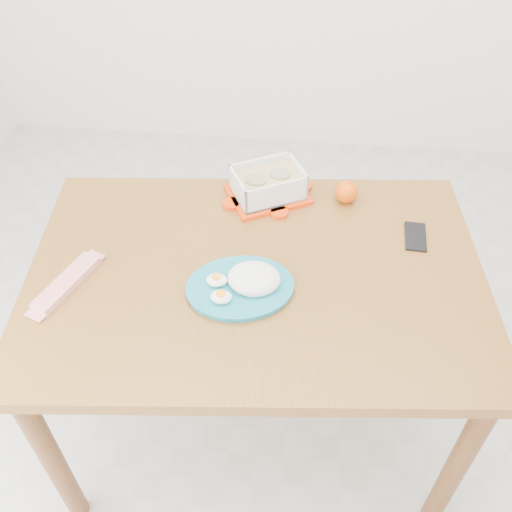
# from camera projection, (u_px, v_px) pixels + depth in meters

# --- Properties ---
(ground) EXTENTS (3.50, 3.50, 0.00)m
(ground) POSITION_uv_depth(u_px,v_px,m) (287.00, 407.00, 2.10)
(ground) COLOR #B7B7B2
(ground) RESTS_ON ground
(dining_table) EXTENTS (1.32, 0.94, 0.75)m
(dining_table) POSITION_uv_depth(u_px,v_px,m) (256.00, 294.00, 1.63)
(dining_table) COLOR olive
(dining_table) RESTS_ON ground
(food_container) EXTENTS (0.29, 0.26, 0.10)m
(food_container) POSITION_uv_depth(u_px,v_px,m) (268.00, 184.00, 1.76)
(food_container) COLOR #E73606
(food_container) RESTS_ON dining_table
(orange_fruit) EXTENTS (0.07, 0.07, 0.07)m
(orange_fruit) POSITION_uv_depth(u_px,v_px,m) (347.00, 192.00, 1.75)
(orange_fruit) COLOR orange
(orange_fruit) RESTS_ON dining_table
(rice_plate) EXTENTS (0.34, 0.34, 0.08)m
(rice_plate) POSITION_uv_depth(u_px,v_px,m) (245.00, 283.00, 1.50)
(rice_plate) COLOR teal
(rice_plate) RESTS_ON dining_table
(candy_bar) EXTENTS (0.13, 0.23, 0.02)m
(candy_bar) POSITION_uv_depth(u_px,v_px,m) (67.00, 283.00, 1.52)
(candy_bar) COLOR #BD0E09
(candy_bar) RESTS_ON dining_table
(smartphone) EXTENTS (0.07, 0.12, 0.01)m
(smartphone) POSITION_uv_depth(u_px,v_px,m) (415.00, 237.00, 1.65)
(smartphone) COLOR black
(smartphone) RESTS_ON dining_table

